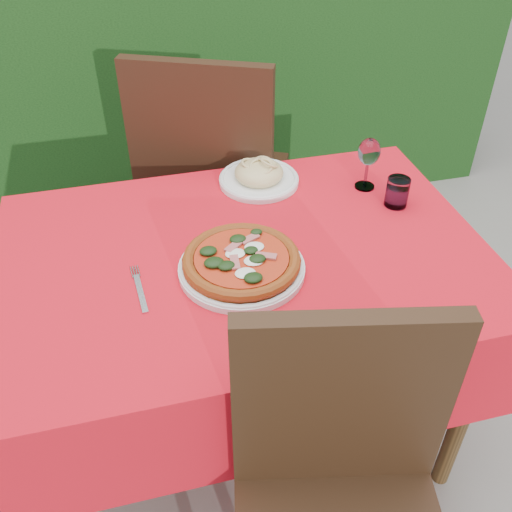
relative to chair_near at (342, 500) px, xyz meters
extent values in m
plane|color=slate|center=(-0.06, 0.60, -0.55)|extent=(60.00, 60.00, 0.00)
cube|color=black|center=(-0.06, 2.15, 0.25)|extent=(3.20, 0.55, 1.60)
cube|color=#493017|center=(-0.06, 0.60, 0.17)|extent=(1.20, 0.80, 0.04)
cylinder|color=#493017|center=(-0.60, 0.26, -0.20)|extent=(0.05, 0.05, 0.70)
cylinder|color=#493017|center=(0.48, 0.26, -0.20)|extent=(0.05, 0.05, 0.70)
cylinder|color=#493017|center=(-0.60, 0.94, -0.20)|extent=(0.05, 0.05, 0.70)
cylinder|color=#493017|center=(0.48, 0.94, -0.20)|extent=(0.05, 0.05, 0.70)
cube|color=red|center=(-0.06, 0.60, 0.03)|extent=(1.26, 0.86, 0.32)
cube|color=black|center=(0.02, 0.11, 0.17)|extent=(0.44, 0.13, 0.48)
cube|color=black|center=(0.01, 1.33, -0.04)|extent=(0.63, 0.63, 0.05)
cube|color=black|center=(-0.08, 1.13, 0.24)|extent=(0.45, 0.24, 0.52)
cylinder|color=black|center=(0.28, 1.43, -0.31)|extent=(0.04, 0.04, 0.49)
cylinder|color=black|center=(-0.09, 1.60, -0.31)|extent=(0.04, 0.04, 0.49)
cylinder|color=black|center=(0.11, 1.06, -0.31)|extent=(0.04, 0.04, 0.49)
cylinder|color=black|center=(-0.26, 1.23, -0.31)|extent=(0.04, 0.04, 0.49)
cylinder|color=white|center=(-0.08, 0.52, 0.20)|extent=(0.31, 0.31, 0.02)
cylinder|color=#AC4B18|center=(-0.08, 0.52, 0.22)|extent=(0.35, 0.35, 0.02)
cylinder|color=#AC0D0B|center=(-0.08, 0.52, 0.24)|extent=(0.28, 0.28, 0.01)
cylinder|color=silver|center=(0.06, 0.92, 0.20)|extent=(0.24, 0.24, 0.02)
ellipsoid|color=#D1C482|center=(0.06, 0.92, 0.23)|extent=(0.16, 0.16, 0.07)
cylinder|color=silver|center=(0.41, 0.70, 0.24)|extent=(0.06, 0.06, 0.09)
cylinder|color=#9BC1D2|center=(0.41, 0.70, 0.22)|extent=(0.05, 0.05, 0.06)
cylinder|color=silver|center=(0.37, 0.81, 0.20)|extent=(0.06, 0.06, 0.01)
cylinder|color=silver|center=(0.37, 0.81, 0.24)|extent=(0.01, 0.01, 0.08)
ellipsoid|color=silver|center=(0.37, 0.81, 0.31)|extent=(0.07, 0.07, 0.08)
cube|color=silver|center=(-0.33, 0.50, 0.20)|extent=(0.04, 0.19, 0.00)
camera|label=1|loc=(-0.31, -0.53, 1.11)|focal=40.00mm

